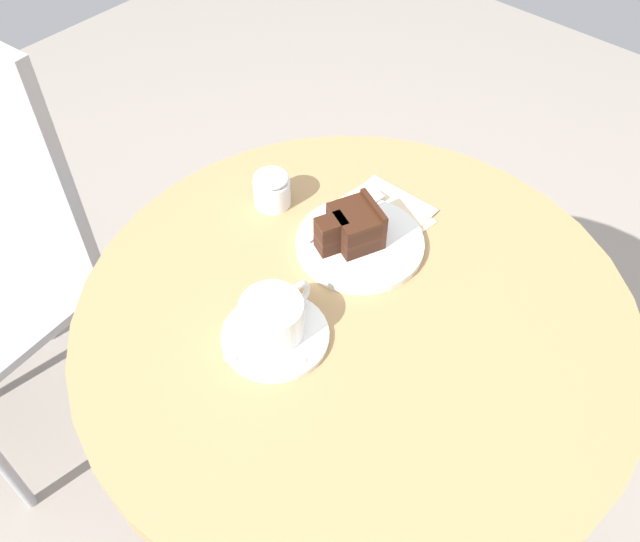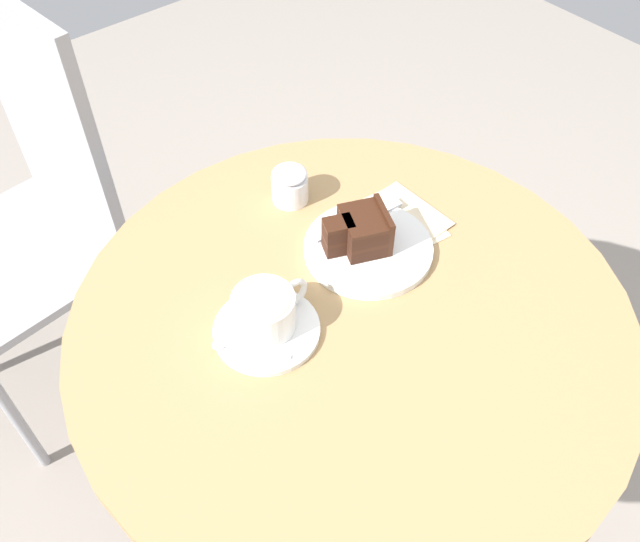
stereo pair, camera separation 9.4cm
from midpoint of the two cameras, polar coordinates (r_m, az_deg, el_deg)
ground_plane at (r=1.58m, az=0.17°, el=-19.67°), size 4.40×4.40×0.01m
cafe_table at (r=1.04m, az=0.25°, el=-7.40°), size 0.80×0.80×0.71m
saucer at (r=0.92m, az=-6.72°, el=-5.63°), size 0.15×0.15×0.01m
coffee_cup at (r=0.90m, az=-6.97°, el=-3.97°), size 0.12×0.09×0.06m
teaspoon at (r=0.90m, az=-8.65°, el=-7.36°), size 0.07×0.09×0.00m
cake_plate at (r=1.03m, az=0.75°, el=2.20°), size 0.20×0.20×0.01m
cake_slice at (r=1.00m, az=0.06°, el=3.58°), size 0.11×0.09×0.06m
fork at (r=1.06m, az=0.36°, el=4.98°), size 0.16×0.03×0.00m
napkin at (r=1.07m, az=2.34°, el=4.47°), size 0.16×0.16×0.00m
sugar_pot at (r=1.08m, az=-6.58°, el=6.78°), size 0.06×0.06×0.06m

